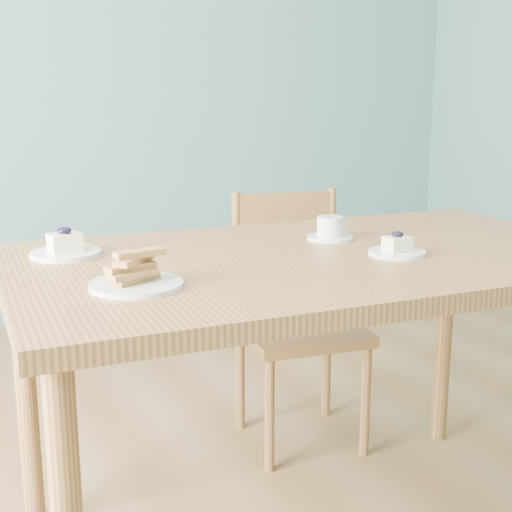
% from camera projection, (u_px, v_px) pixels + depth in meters
% --- Properties ---
extents(room, '(5.01, 5.01, 2.71)m').
position_uv_depth(room, '(326.00, 33.00, 1.51)').
color(room, olive).
rests_on(room, ground).
extents(dining_table, '(1.61, 1.00, 0.83)m').
position_uv_depth(dining_table, '(319.00, 284.00, 1.83)').
color(dining_table, olive).
rests_on(dining_table, ground).
extents(dining_chair, '(0.46, 0.45, 0.89)m').
position_uv_depth(dining_chair, '(297.00, 317.00, 2.51)').
color(dining_chair, olive).
rests_on(dining_chair, ground).
extents(cheesecake_plate_near, '(0.14, 0.14, 0.06)m').
position_uv_depth(cheesecake_plate_near, '(397.00, 249.00, 1.78)').
color(cheesecake_plate_near, silver).
rests_on(cheesecake_plate_near, dining_table).
extents(cheesecake_plate_far, '(0.17, 0.17, 0.07)m').
position_uv_depth(cheesecake_plate_far, '(65.00, 249.00, 1.77)').
color(cheesecake_plate_far, silver).
rests_on(cheesecake_plate_far, dining_table).
extents(coffee_cup, '(0.13, 0.13, 0.06)m').
position_uv_depth(coffee_cup, '(330.00, 230.00, 1.97)').
color(coffee_cup, silver).
rests_on(coffee_cup, dining_table).
extents(biscotti_plate, '(0.20, 0.20, 0.08)m').
position_uv_depth(biscotti_plate, '(136.00, 276.00, 1.48)').
color(biscotti_plate, silver).
rests_on(biscotti_plate, dining_table).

